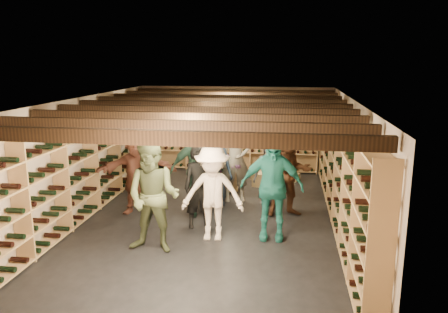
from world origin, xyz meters
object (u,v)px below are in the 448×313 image
crate_stack_right (263,180)px  crate_stack_left (227,177)px  person_4 (272,187)px  person_10 (197,170)px  person_5 (137,171)px  person_11 (216,165)px  person_1 (199,187)px  person_6 (213,165)px  person_3 (213,193)px  person_9 (135,154)px  crate_loose (289,177)px  person_8 (290,173)px  person_2 (153,197)px  person_7 (236,160)px  person_12 (270,171)px

crate_stack_right → crate_stack_left: bearing=-151.7°
person_4 → person_10: (-1.56, 1.03, -0.01)m
crate_stack_right → person_10: size_ratio=0.30×
person_5 → person_11: person_5 is taller
person_1 → person_6: bearing=70.2°
person_11 → person_1: bearing=-69.3°
person_3 → person_9: (-2.30, 2.48, 0.10)m
crate_stack_left → person_5: person_5 is taller
crate_loose → person_9: size_ratio=0.26×
person_8 → person_1: bearing=-169.6°
person_2 → person_5: bearing=121.6°
crate_stack_right → person_11: bearing=-137.0°
crate_loose → person_1: size_ratio=0.31×
crate_stack_right → person_2: (-1.57, -4.07, 0.78)m
person_10 → person_8: bearing=-17.2°
crate_loose → person_7: 2.44m
crate_stack_left → person_11: size_ratio=0.45×
person_12 → person_8: bearing=-48.1°
person_3 → crate_stack_right: bearing=76.2°
person_10 → person_6: bearing=51.1°
crate_loose → person_11: (-1.70, -1.69, 0.68)m
person_11 → crate_loose: bearing=65.7°
crate_loose → crate_stack_left: bearing=-142.2°
person_1 → person_5: 1.57m
crate_stack_right → person_8: 2.26m
person_2 → person_6: 2.61m
person_2 → person_4: 2.08m
person_3 → person_5: (-1.79, 1.15, 0.03)m
person_5 → person_8: size_ratio=0.97×
person_10 → person_11: bearing=58.4°
crate_loose → person_10: person_10 is taller
person_10 → person_12: person_10 is taller
person_5 → person_2: bearing=-75.0°
crate_loose → person_5: size_ratio=0.28×
person_8 → person_12: person_8 is taller
person_6 → crate_stack_right: bearing=31.3°
person_7 → person_5: bearing=-164.2°
person_4 → person_12: size_ratio=1.28×
crate_stack_right → person_7: 1.55m
person_10 → person_11: (0.19, 1.24, -0.18)m
person_4 → person_8: size_ratio=1.04×
crate_stack_left → person_3: 3.04m
person_1 → person_7: bearing=54.6°
person_7 → person_9: (-2.45, 0.25, 0.01)m
crate_stack_right → person_8: person_8 is taller
person_4 → person_12: person_4 is taller
crate_stack_left → person_11: (-0.19, -0.51, 0.42)m
crate_stack_right → person_3: 3.58m
person_5 → person_6: 1.65m
person_2 → person_3: (0.88, 0.63, -0.09)m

